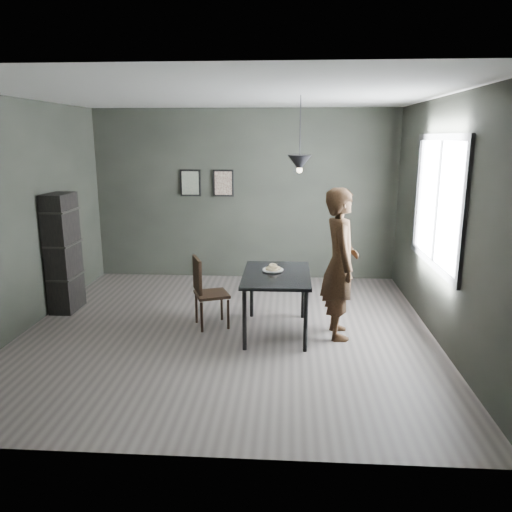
# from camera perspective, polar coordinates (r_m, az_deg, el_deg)

# --- Properties ---
(ground) EXTENTS (5.00, 5.00, 0.00)m
(ground) POSITION_cam_1_polar(r_m,az_deg,el_deg) (6.26, -3.26, -8.55)
(ground) COLOR #393431
(ground) RESTS_ON ground
(back_wall) EXTENTS (5.00, 0.10, 2.80)m
(back_wall) POSITION_cam_1_polar(r_m,az_deg,el_deg) (8.34, -1.30, 6.96)
(back_wall) COLOR black
(back_wall) RESTS_ON ground
(ceiling) EXTENTS (5.00, 5.00, 0.02)m
(ceiling) POSITION_cam_1_polar(r_m,az_deg,el_deg) (5.82, -3.65, 17.93)
(ceiling) COLOR silver
(ceiling) RESTS_ON ground
(window_assembly) EXTENTS (0.04, 1.96, 1.56)m
(window_assembly) POSITION_cam_1_polar(r_m,az_deg,el_deg) (6.25, 20.01, 5.82)
(window_assembly) COLOR white
(window_assembly) RESTS_ON ground
(cafe_table) EXTENTS (0.80, 1.20, 0.75)m
(cafe_table) POSITION_cam_1_polar(r_m,az_deg,el_deg) (6.00, 2.36, -2.74)
(cafe_table) COLOR black
(cafe_table) RESTS_ON ground
(white_plate) EXTENTS (0.23, 0.23, 0.01)m
(white_plate) POSITION_cam_1_polar(r_m,az_deg,el_deg) (6.08, 1.95, -1.67)
(white_plate) COLOR white
(white_plate) RESTS_ON cafe_table
(donut_pile) EXTENTS (0.19, 0.19, 0.08)m
(donut_pile) POSITION_cam_1_polar(r_m,az_deg,el_deg) (6.08, 1.96, -1.37)
(donut_pile) COLOR #F5ECBF
(donut_pile) RESTS_ON white_plate
(woman) EXTENTS (0.47, 0.68, 1.79)m
(woman) POSITION_cam_1_polar(r_m,az_deg,el_deg) (5.93, 9.59, -0.88)
(woman) COLOR black
(woman) RESTS_ON ground
(wood_chair) EXTENTS (0.51, 0.51, 0.90)m
(wood_chair) POSITION_cam_1_polar(r_m,az_deg,el_deg) (6.26, -5.82, -3.62)
(wood_chair) COLOR black
(wood_chair) RESTS_ON ground
(shelf_unit) EXTENTS (0.31, 0.54, 1.62)m
(shelf_unit) POSITION_cam_1_polar(r_m,az_deg,el_deg) (7.26, -21.18, 0.33)
(shelf_unit) COLOR black
(shelf_unit) RESTS_ON ground
(pendant_lamp) EXTENTS (0.28, 0.28, 0.86)m
(pendant_lamp) POSITION_cam_1_polar(r_m,az_deg,el_deg) (5.87, 5.00, 10.56)
(pendant_lamp) COLOR black
(pendant_lamp) RESTS_ON ground
(framed_print_left) EXTENTS (0.34, 0.04, 0.44)m
(framed_print_left) POSITION_cam_1_polar(r_m,az_deg,el_deg) (8.42, -7.50, 8.28)
(framed_print_left) COLOR black
(framed_print_left) RESTS_ON ground
(framed_print_right) EXTENTS (0.34, 0.04, 0.44)m
(framed_print_right) POSITION_cam_1_polar(r_m,az_deg,el_deg) (8.33, -3.75, 8.31)
(framed_print_right) COLOR black
(framed_print_right) RESTS_ON ground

